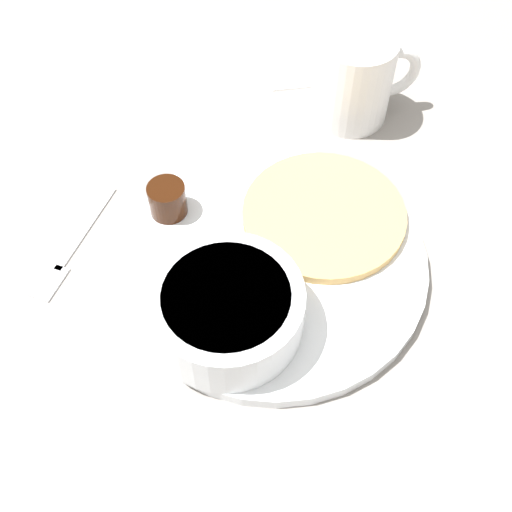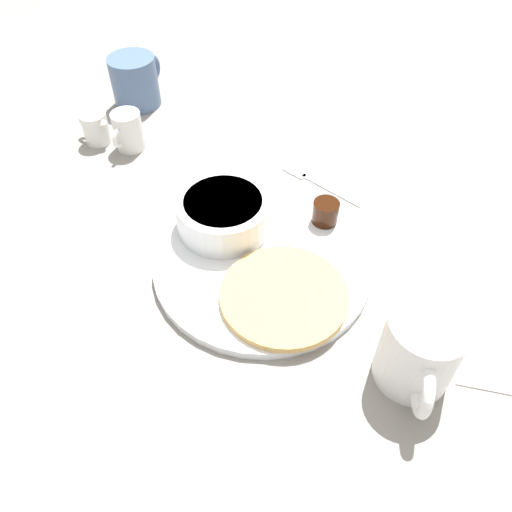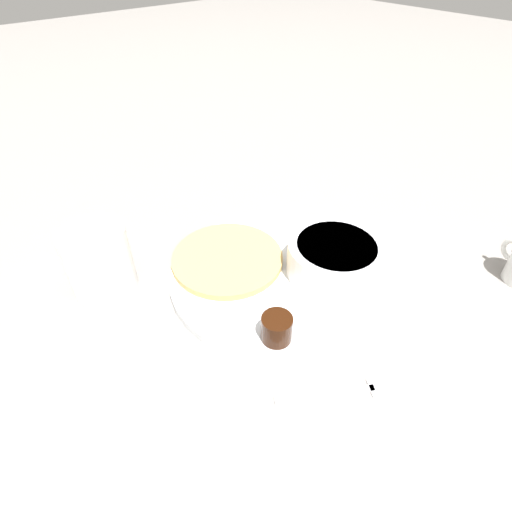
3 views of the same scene
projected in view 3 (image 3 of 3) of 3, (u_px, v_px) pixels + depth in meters
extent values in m
plane|color=gray|center=(273.00, 278.00, 0.53)|extent=(4.00, 4.00, 0.00)
cylinder|color=white|center=(273.00, 275.00, 0.53)|extent=(0.27, 0.27, 0.01)
cylinder|color=tan|center=(227.00, 258.00, 0.54)|extent=(0.15, 0.15, 0.01)
cylinder|color=white|center=(335.00, 258.00, 0.51)|extent=(0.12, 0.12, 0.05)
cylinder|color=white|center=(337.00, 247.00, 0.50)|extent=(0.10, 0.10, 0.01)
cylinder|color=black|center=(277.00, 328.00, 0.43)|extent=(0.03, 0.03, 0.03)
cylinder|color=white|center=(357.00, 273.00, 0.50)|extent=(0.04, 0.04, 0.03)
sphere|color=white|center=(360.00, 262.00, 0.49)|extent=(0.02, 0.02, 0.02)
cylinder|color=white|center=(100.00, 262.00, 0.49)|extent=(0.08, 0.08, 0.09)
torus|color=white|center=(85.00, 245.00, 0.51)|extent=(0.01, 0.06, 0.06)
cube|color=silver|center=(325.00, 394.00, 0.40)|extent=(0.09, 0.06, 0.00)
cube|color=silver|center=(387.00, 386.00, 0.41)|extent=(0.04, 0.04, 0.00)
cube|color=white|center=(34.00, 344.00, 0.45)|extent=(0.11, 0.08, 0.00)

